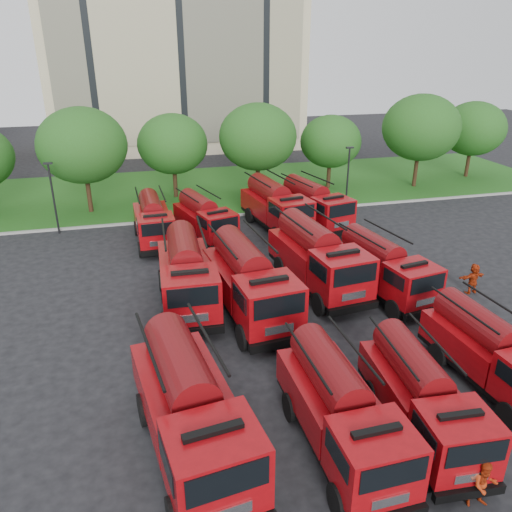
{
  "coord_description": "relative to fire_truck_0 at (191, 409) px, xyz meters",
  "views": [
    {
      "loc": [
        -4.55,
        -18.55,
        12.62
      ],
      "look_at": [
        1.6,
        5.75,
        1.8
      ],
      "focal_mm": 35.0,
      "sensor_mm": 36.0,
      "label": 1
    }
  ],
  "objects": [
    {
      "name": "fire_truck_11",
      "position": [
        11.58,
        19.96,
        -0.13
      ],
      "size": [
        3.95,
        7.47,
        3.24
      ],
      "rotation": [
        0.0,
        0.0,
        0.22
      ],
      "color": "black",
      "rests_on": "ground"
    },
    {
      "name": "firefighter_5",
      "position": [
        16.2,
        7.68,
        -1.76
      ],
      "size": [
        1.64,
        0.82,
        1.72
      ],
      "primitive_type": "imported",
      "rotation": [
        0.0,
        0.0,
        3.22
      ],
      "color": "#9D280C",
      "rests_on": "ground"
    },
    {
      "name": "tree_3",
      "position": [
        2.46,
        29.67,
        2.93
      ],
      "size": [
        5.88,
        5.88,
        7.19
      ],
      "color": "#382314",
      "rests_on": "ground"
    },
    {
      "name": "tree_2",
      "position": [
        -4.54,
        27.17,
        3.6
      ],
      "size": [
        6.72,
        6.72,
        8.22
      ],
      "color": "#382314",
      "rests_on": "ground"
    },
    {
      "name": "firefighter_1",
      "position": [
        7.93,
        -4.2,
        -1.76
      ],
      "size": [
        0.85,
        0.57,
        1.61
      ],
      "primitive_type": "imported",
      "rotation": [
        0.0,
        0.0,
        -0.19
      ],
      "color": "#9D280C",
      "rests_on": "ground"
    },
    {
      "name": "fire_truck_7",
      "position": [
        11.37,
        8.78,
        -0.2
      ],
      "size": [
        3.44,
        7.07,
        3.08
      ],
      "rotation": [
        0.0,
        0.0,
        0.17
      ],
      "color": "black",
      "rests_on": "ground"
    },
    {
      "name": "fire_truck_1",
      "position": [
        4.76,
        -1.01,
        -0.21
      ],
      "size": [
        2.63,
        6.82,
        3.08
      ],
      "rotation": [
        0.0,
        0.0,
        0.02
      ],
      "color": "black",
      "rests_on": "ground"
    },
    {
      "name": "fire_truck_4",
      "position": [
        1.1,
        10.16,
        -0.0
      ],
      "size": [
        3.06,
        7.76,
        3.49
      ],
      "rotation": [
        0.0,
        0.0,
        -0.04
      ],
      "color": "black",
      "rests_on": "ground"
    },
    {
      "name": "lamp_post_1",
      "position": [
        15.46,
        22.87,
        1.14
      ],
      "size": [
        0.6,
        0.25,
        5.11
      ],
      "color": "black",
      "rests_on": "ground"
    },
    {
      "name": "tree_5",
      "position": [
        16.46,
        29.17,
        2.59
      ],
      "size": [
        5.46,
        5.46,
        6.68
      ],
      "color": "#382314",
      "rests_on": "ground"
    },
    {
      "name": "tree_6",
      "position": [
        24.46,
        27.67,
        3.73
      ],
      "size": [
        6.89,
        6.89,
        8.42
      ],
      "color": "#382314",
      "rests_on": "ground"
    },
    {
      "name": "fire_truck_5",
      "position": [
        3.95,
        8.39,
        0.05
      ],
      "size": [
        3.53,
        8.12,
        3.59
      ],
      "rotation": [
        0.0,
        0.0,
        0.1
      ],
      "color": "black",
      "rests_on": "ground"
    },
    {
      "name": "lamp_post_0",
      "position": [
        -6.54,
        22.87,
        1.14
      ],
      "size": [
        0.6,
        0.25,
        5.11
      ],
      "color": "black",
      "rests_on": "ground"
    },
    {
      "name": "firefighter_4",
      "position": [
        0.37,
        2.46,
        -1.76
      ],
      "size": [
        0.92,
        0.86,
        1.58
      ],
      "primitive_type": "imported",
      "rotation": [
        0.0,
        0.0,
        2.52
      ],
      "color": "black",
      "rests_on": "ground"
    },
    {
      "name": "fire_truck_6",
      "position": [
        8.25,
        10.42,
        0.04
      ],
      "size": [
        3.62,
        8.12,
        3.57
      ],
      "rotation": [
        0.0,
        0.0,
        0.12
      ],
      "color": "black",
      "rests_on": "ground"
    },
    {
      "name": "lawn",
      "position": [
        3.46,
        31.67,
        -1.7
      ],
      "size": [
        70.0,
        16.0,
        0.12
      ],
      "primitive_type": "cube",
      "color": "#215316",
      "rests_on": "ground"
    },
    {
      "name": "apartment_building",
      "position": [
        5.46,
        53.6,
        10.74
      ],
      "size": [
        30.0,
        14.18,
        25.0
      ],
      "color": "beige",
      "rests_on": "ground"
    },
    {
      "name": "fire_truck_10",
      "position": [
        8.7,
        20.12,
        -0.05
      ],
      "size": [
        3.72,
        7.77,
        3.4
      ],
      "rotation": [
        0.0,
        0.0,
        0.16
      ],
      "color": "black",
      "rests_on": "ground"
    },
    {
      "name": "tree_4",
      "position": [
        9.46,
        28.17,
        3.47
      ],
      "size": [
        6.55,
        6.55,
        8.01
      ],
      "color": "#382314",
      "rests_on": "ground"
    },
    {
      "name": "curb",
      "position": [
        3.46,
        23.57,
        -1.69
      ],
      "size": [
        70.0,
        0.3,
        0.14
      ],
      "primitive_type": "cube",
      "color": "gray",
      "rests_on": "ground"
    },
    {
      "name": "ground",
      "position": [
        3.46,
        5.67,
        -1.76
      ],
      "size": [
        140.0,
        140.0,
        0.0
      ],
      "primitive_type": "plane",
      "color": "black",
      "rests_on": "ground"
    },
    {
      "name": "fire_truck_0",
      "position": [
        0.0,
        0.0,
        0.0
      ],
      "size": [
        3.64,
        7.95,
        3.49
      ],
      "rotation": [
        0.0,
        0.0,
        0.14
      ],
      "color": "black",
      "rests_on": "ground"
    },
    {
      "name": "fire_truck_2",
      "position": [
        7.75,
        -1.0,
        -0.29
      ],
      "size": [
        2.7,
        6.52,
        2.9
      ],
      "rotation": [
        0.0,
        0.0,
        -0.07
      ],
      "color": "black",
      "rests_on": "ground"
    },
    {
      "name": "fire_truck_9",
      "position": [
        3.42,
        19.39,
        -0.29
      ],
      "size": [
        3.84,
        6.74,
        2.91
      ],
      "rotation": [
        0.0,
        0.0,
        0.28
      ],
      "color": "black",
      "rests_on": "ground"
    },
    {
      "name": "fire_truck_3",
      "position": [
        11.84,
        0.78,
        -0.29
      ],
      "size": [
        2.68,
        6.52,
        2.91
      ],
      "rotation": [
        0.0,
        0.0,
        0.07
      ],
      "color": "black",
      "rests_on": "ground"
    },
    {
      "name": "fire_truck_8",
      "position": [
        -0.02,
        19.54,
        -0.24
      ],
      "size": [
        2.62,
        6.69,
        3.01
      ],
      "rotation": [
        0.0,
        0.0,
        0.03
      ],
      "color": "black",
      "rests_on": "ground"
    },
    {
      "name": "tree_7",
      "position": [
        31.46,
        29.67,
        3.06
      ],
      "size": [
        6.05,
        6.05,
        7.39
      ],
      "color": "#382314",
      "rests_on": "ground"
    }
  ]
}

